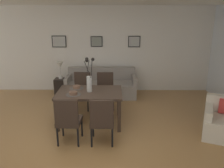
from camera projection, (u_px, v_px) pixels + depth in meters
name	position (u px, v px, depth m)	size (l,w,h in m)	color
ground_plane	(81.00, 143.00, 4.35)	(9.00, 9.00, 0.00)	#A87A47
back_wall_panel	(94.00, 50.00, 7.08)	(9.00, 0.10, 2.60)	white
dining_table	(90.00, 95.00, 4.99)	(1.40, 0.94, 0.74)	#3D2D23
dining_chair_near_left	(68.00, 119.00, 4.20)	(0.46, 0.46, 0.92)	#33261E
dining_chair_near_right	(82.00, 89.00, 5.89)	(0.46, 0.46, 0.92)	#33261E
dining_chair_far_left	(102.00, 119.00, 4.18)	(0.44, 0.44, 0.92)	#33261E
dining_chair_far_right	(105.00, 89.00, 5.87)	(0.46, 0.46, 0.92)	#33261E
centerpiece_vase	(89.00, 79.00, 4.88)	(0.21, 0.23, 0.73)	silver
placemat_near_left	(73.00, 95.00, 4.76)	(0.32, 0.32, 0.01)	#4C4742
bowl_near_left	(73.00, 93.00, 4.75)	(0.17, 0.17, 0.07)	brown
placemat_near_right	(77.00, 88.00, 5.17)	(0.32, 0.32, 0.01)	#4C4742
bowl_near_right	(76.00, 87.00, 5.16)	(0.17, 0.17, 0.07)	brown
sofa	(101.00, 86.00, 6.85)	(2.04, 0.84, 0.80)	gray
side_table	(61.00, 87.00, 6.85)	(0.36, 0.36, 0.52)	black
table_lamp	(60.00, 66.00, 6.67)	(0.22, 0.22, 0.51)	beige
framed_picture_left	(59.00, 42.00, 6.95)	(0.43, 0.03, 0.35)	black
framed_picture_center	(97.00, 42.00, 6.94)	(0.36, 0.03, 0.32)	black
framed_picture_right	(134.00, 42.00, 6.93)	(0.37, 0.03, 0.34)	black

